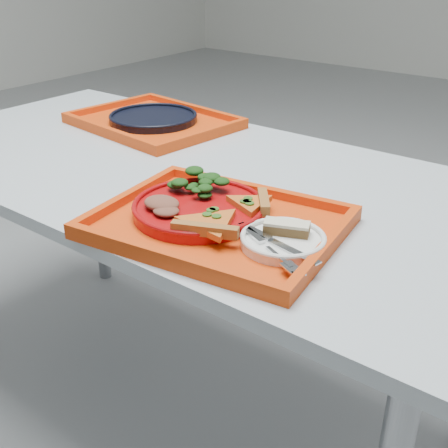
{
  "coord_description": "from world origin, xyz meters",
  "views": [
    {
      "loc": [
        0.88,
        -0.96,
        1.24
      ],
      "look_at": [
        0.33,
        -0.23,
        0.78
      ],
      "focal_mm": 45.0,
      "sensor_mm": 36.0,
      "label": 1
    }
  ],
  "objects_px": {
    "tray_main": "(218,226)",
    "dessert_bar": "(287,228)",
    "tray_far": "(154,123)",
    "dinner_plate": "(199,210)",
    "navy_plate": "(153,119)"
  },
  "relations": [
    {
      "from": "tray_main",
      "to": "dessert_bar",
      "type": "bearing_deg",
      "value": 0.74
    },
    {
      "from": "tray_main",
      "to": "dessert_bar",
      "type": "relative_size",
      "value": 5.21
    },
    {
      "from": "tray_main",
      "to": "dinner_plate",
      "type": "distance_m",
      "value": 0.06
    },
    {
      "from": "tray_main",
      "to": "navy_plate",
      "type": "relative_size",
      "value": 1.73
    },
    {
      "from": "tray_far",
      "to": "dessert_bar",
      "type": "bearing_deg",
      "value": -22.6
    },
    {
      "from": "tray_main",
      "to": "dinner_plate",
      "type": "xyz_separation_m",
      "value": [
        -0.05,
        0.01,
        0.02
      ]
    },
    {
      "from": "tray_main",
      "to": "navy_plate",
      "type": "height_order",
      "value": "navy_plate"
    },
    {
      "from": "tray_main",
      "to": "tray_far",
      "type": "height_order",
      "value": "same"
    },
    {
      "from": "navy_plate",
      "to": "dessert_bar",
      "type": "bearing_deg",
      "value": -29.27
    },
    {
      "from": "tray_far",
      "to": "navy_plate",
      "type": "height_order",
      "value": "navy_plate"
    },
    {
      "from": "tray_far",
      "to": "dessert_bar",
      "type": "relative_size",
      "value": 5.21
    },
    {
      "from": "dinner_plate",
      "to": "dessert_bar",
      "type": "bearing_deg",
      "value": 3.13
    },
    {
      "from": "tray_far",
      "to": "dinner_plate",
      "type": "bearing_deg",
      "value": -31.65
    },
    {
      "from": "dinner_plate",
      "to": "dessert_bar",
      "type": "height_order",
      "value": "dessert_bar"
    },
    {
      "from": "tray_main",
      "to": "tray_far",
      "type": "xyz_separation_m",
      "value": [
        -0.57,
        0.42,
        0.0
      ]
    }
  ]
}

